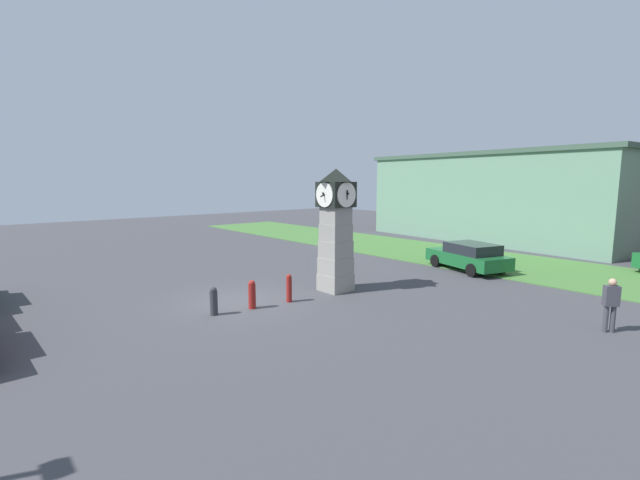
% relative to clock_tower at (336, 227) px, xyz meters
% --- Properties ---
extents(ground_plane, '(80.65, 80.65, 0.00)m').
position_rel_clock_tower_xyz_m(ground_plane, '(-1.04, -3.85, -2.63)').
color(ground_plane, '#424247').
extents(clock_tower, '(1.54, 1.64, 4.98)m').
position_rel_clock_tower_xyz_m(clock_tower, '(0.00, 0.00, 0.00)').
color(clock_tower, gray).
rests_on(clock_tower, ground_plane).
extents(bollard_near_tower, '(0.26, 0.26, 0.97)m').
position_rel_clock_tower_xyz_m(bollard_near_tower, '(-0.26, -5.33, -2.13)').
color(bollard_near_tower, '#333338').
rests_on(bollard_near_tower, ground_plane).
extents(bollard_mid_row, '(0.26, 0.26, 1.02)m').
position_rel_clock_tower_xyz_m(bollard_mid_row, '(-0.07, -3.95, -2.11)').
color(bollard_mid_row, maroon).
rests_on(bollard_mid_row, ground_plane).
extents(bollard_far_row, '(0.21, 0.21, 1.06)m').
position_rel_clock_tower_xyz_m(bollard_far_row, '(0.11, -2.46, -2.09)').
color(bollard_far_row, maroon).
rests_on(bollard_far_row, ground_plane).
extents(car_silver_hatch, '(4.61, 3.05, 1.41)m').
position_rel_clock_tower_xyz_m(car_silver_hatch, '(1.41, 7.82, -1.90)').
color(car_silver_hatch, '#19602D').
rests_on(car_silver_hatch, ground_plane).
extents(pedestrian_crossing_lot, '(0.46, 0.45, 1.64)m').
position_rel_clock_tower_xyz_m(pedestrian_crossing_lot, '(8.93, 2.90, -1.69)').
color(pedestrian_crossing_lot, '#3F3F47').
rests_on(pedestrian_crossing_lot, ground_plane).
extents(warehouse_blue_far, '(20.08, 11.41, 6.56)m').
position_rel_clock_tower_xyz_m(warehouse_blue_far, '(-3.38, 20.96, 0.66)').
color(warehouse_blue_far, gray).
rests_on(warehouse_blue_far, ground_plane).
extents(grass_verge_far, '(48.39, 7.29, 0.04)m').
position_rel_clock_tower_xyz_m(grass_verge_far, '(-2.57, 10.94, -2.61)').
color(grass_verge_far, '#477A38').
rests_on(grass_verge_far, ground_plane).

